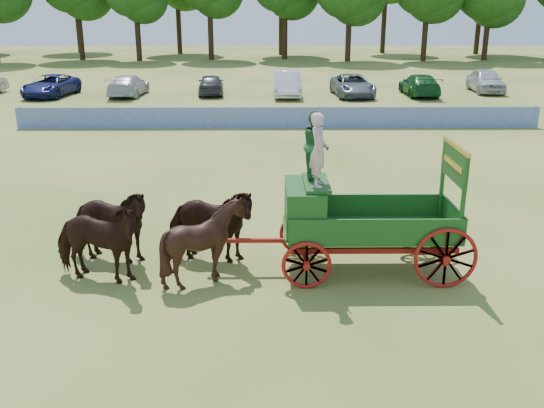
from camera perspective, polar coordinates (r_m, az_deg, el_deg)
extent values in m
plane|color=#A7974B|center=(13.39, 6.53, -7.99)|extent=(160.00, 160.00, 0.00)
imported|color=black|center=(13.84, -16.22, -3.50)|extent=(2.40, 1.52, 1.87)
imported|color=black|center=(14.83, -15.14, -1.93)|extent=(2.40, 1.54, 1.87)
imported|color=black|center=(13.39, -6.27, -3.58)|extent=(1.98, 1.83, 1.88)
imported|color=black|center=(14.41, -5.86, -1.95)|extent=(2.37, 1.43, 1.87)
cube|color=#A21011|center=(13.99, 3.02, -4.00)|extent=(0.12, 2.00, 0.12)
cube|color=#A21011|center=(14.48, 14.98, -3.83)|extent=(0.12, 2.00, 0.12)
cube|color=#A21011|center=(13.61, 9.50, -4.34)|extent=(3.80, 0.10, 0.12)
cube|color=#A21011|center=(14.62, 8.78, -2.69)|extent=(3.80, 0.10, 0.12)
cube|color=#A21011|center=(13.90, -0.68, -3.45)|extent=(2.80, 0.09, 0.09)
cube|color=#1B511B|center=(14.01, 9.19, -2.42)|extent=(3.80, 1.80, 0.10)
cube|color=#1B511B|center=(13.10, 9.88, -2.56)|extent=(3.80, 0.06, 0.55)
cube|color=#1B511B|center=(14.73, 8.69, -0.12)|extent=(3.80, 0.06, 0.55)
cube|color=#1B511B|center=(14.35, 16.67, -1.20)|extent=(0.06, 1.80, 0.55)
cube|color=#1B511B|center=(13.65, 3.09, -0.31)|extent=(0.85, 1.70, 1.05)
cube|color=#1B511B|center=(13.50, 4.19, 1.98)|extent=(0.55, 1.50, 0.08)
cube|color=#1B511B|center=(13.70, 1.49, -1.11)|extent=(0.10, 1.60, 0.65)
cube|color=#1B511B|center=(13.81, 2.22, -2.28)|extent=(0.55, 1.60, 0.06)
cube|color=#1B511B|center=(13.40, 17.56, 0.27)|extent=(0.08, 0.08, 1.80)
cube|color=#1B511B|center=(14.87, 15.73, 2.19)|extent=(0.08, 0.08, 1.80)
cube|color=#1B511B|center=(13.97, 16.82, 3.63)|extent=(0.07, 1.75, 0.75)
cube|color=gold|center=(13.88, 16.97, 5.23)|extent=(0.08, 1.80, 0.09)
cube|color=gold|center=(13.96, 16.66, 3.63)|extent=(0.02, 1.30, 0.12)
torus|color=#A21011|center=(13.13, 3.27, -5.78)|extent=(1.09, 0.09, 1.09)
torus|color=#A21011|center=(14.88, 2.80, -2.79)|extent=(1.09, 0.09, 1.09)
torus|color=#A21011|center=(13.61, 16.04, -4.94)|extent=(1.39, 0.09, 1.39)
torus|color=#A21011|center=(15.30, 14.10, -2.15)|extent=(1.39, 0.09, 1.39)
imported|color=#D8A5B2|center=(12.95, 4.40, 5.10)|extent=(0.38, 0.58, 1.59)
imported|color=#235E2A|center=(13.64, 4.15, 5.61)|extent=(0.57, 0.74, 1.51)
cube|color=navy|center=(30.39, 0.62, 8.13)|extent=(26.00, 0.08, 1.05)
imported|color=navy|center=(43.72, -20.11, 10.42)|extent=(3.01, 5.39, 1.42)
imported|color=silver|center=(42.51, -13.38, 10.81)|extent=(2.22, 4.94, 1.41)
imported|color=#333338|center=(42.04, -5.77, 11.13)|extent=(1.94, 4.24, 1.41)
imported|color=silver|center=(41.07, 1.39, 11.22)|extent=(1.82, 5.02, 1.65)
imported|color=slate|center=(41.57, 7.59, 11.01)|extent=(2.72, 5.33, 1.44)
imported|color=#144C1E|center=(42.68, 13.71, 10.84)|extent=(2.02, 4.96, 1.44)
imported|color=#B2B2B7|center=(45.67, 19.48, 10.90)|extent=(2.21, 4.84, 1.61)
cylinder|color=#382314|center=(72.17, -17.57, 14.81)|extent=(0.60, 0.60, 5.00)
cylinder|color=#382314|center=(69.28, -12.47, 14.88)|extent=(0.60, 0.60, 4.48)
cylinder|color=#382314|center=(69.26, -5.78, 15.42)|extent=(0.60, 0.60, 4.98)
cylinder|color=#382314|center=(69.72, 1.22, 15.51)|extent=(0.60, 0.60, 4.96)
cylinder|color=#382314|center=(67.53, 7.19, 15.15)|extent=(0.60, 0.60, 4.65)
cylinder|color=#382314|center=(69.48, 14.17, 14.94)|extent=(0.60, 0.60, 4.87)
cylinder|color=#382314|center=(72.12, 19.48, 14.39)|extent=(0.60, 0.60, 4.41)
cylinder|color=#382314|center=(84.32, -17.76, 15.47)|extent=(0.60, 0.60, 5.82)
cylinder|color=#382314|center=(78.39, -8.75, 15.92)|extent=(0.60, 0.60, 5.77)
cylinder|color=#382314|center=(75.78, 0.88, 16.15)|extent=(0.60, 0.60, 6.05)
cylinder|color=#382314|center=(79.65, 10.45, 15.96)|extent=(0.60, 0.60, 6.02)
cylinder|color=#382314|center=(80.82, 18.83, 15.35)|extent=(0.60, 0.60, 6.03)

